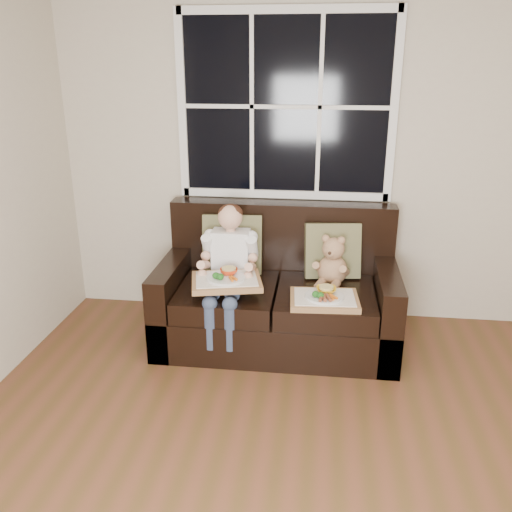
# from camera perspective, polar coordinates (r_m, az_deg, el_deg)

# --- Properties ---
(room_walls) EXTENTS (4.52, 5.02, 2.71)m
(room_walls) POSITION_cam_1_polar(r_m,az_deg,el_deg) (1.69, 14.45, 6.24)
(room_walls) COLOR beige
(room_walls) RESTS_ON ground
(window_back) EXTENTS (1.62, 0.04, 1.37)m
(window_back) POSITION_cam_1_polar(r_m,az_deg,el_deg) (4.14, 3.15, 15.42)
(window_back) COLOR black
(window_back) RESTS_ON room_walls
(loveseat) EXTENTS (1.70, 0.92, 0.96)m
(loveseat) POSITION_cam_1_polar(r_m,az_deg,el_deg) (4.02, 2.30, -4.53)
(loveseat) COLOR black
(loveseat) RESTS_ON ground
(pillow_left) EXTENTS (0.46, 0.23, 0.46)m
(pillow_left) POSITION_cam_1_polar(r_m,az_deg,el_deg) (4.07, -2.49, 1.26)
(pillow_left) COLOR #696A41
(pillow_left) RESTS_ON loveseat
(pillow_right) EXTENTS (0.43, 0.24, 0.42)m
(pillow_right) POSITION_cam_1_polar(r_m,az_deg,el_deg) (4.03, 8.06, 0.57)
(pillow_right) COLOR #696A41
(pillow_right) RESTS_ON loveseat
(child) EXTENTS (0.39, 0.60, 0.88)m
(child) POSITION_cam_1_polar(r_m,az_deg,el_deg) (3.82, -2.90, -0.39)
(child) COLOR white
(child) RESTS_ON loveseat
(teddy_bear) EXTENTS (0.25, 0.31, 0.38)m
(teddy_bear) POSITION_cam_1_polar(r_m,az_deg,el_deg) (3.91, 8.07, -0.85)
(teddy_bear) COLOR #AC7D5B
(teddy_bear) RESTS_ON loveseat
(tray_left) EXTENTS (0.53, 0.45, 0.11)m
(tray_left) POSITION_cam_1_polar(r_m,az_deg,el_deg) (3.66, -3.13, -2.53)
(tray_left) COLOR #A6804B
(tray_left) RESTS_ON child
(tray_right) EXTENTS (0.47, 0.37, 0.10)m
(tray_right) POSITION_cam_1_polar(r_m,az_deg,el_deg) (3.64, 7.21, -4.43)
(tray_right) COLOR #A6804B
(tray_right) RESTS_ON loveseat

